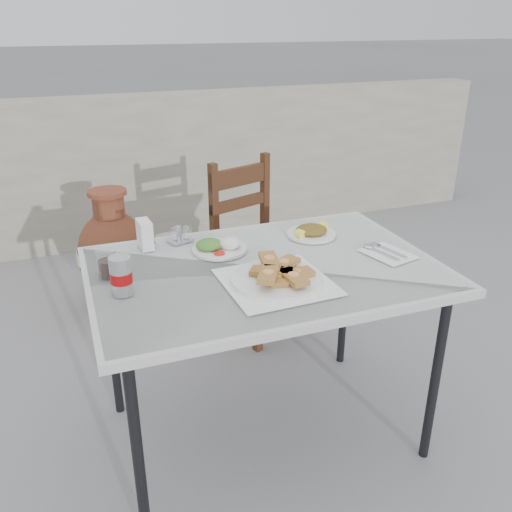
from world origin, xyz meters
name	(u,v)px	position (x,y,z in m)	size (l,w,h in m)	color
ground	(282,407)	(0.00, 0.00, 0.00)	(80.00, 80.00, 0.00)	slate
cafe_table	(265,279)	(-0.15, -0.12, 0.78)	(1.40, 0.96, 0.84)	black
pide_plate	(277,274)	(-0.16, -0.27, 0.88)	(0.40, 0.40, 0.08)	white
salad_rice_plate	(219,246)	(-0.27, 0.09, 0.86)	(0.23, 0.23, 0.06)	silver
salad_chopped_plate	(311,231)	(0.18, 0.11, 0.86)	(0.22, 0.22, 0.05)	silver
soda_can	(121,276)	(-0.71, -0.15, 0.91)	(0.08, 0.08, 0.14)	silver
cola_glass	(107,265)	(-0.74, 0.01, 0.89)	(0.08, 0.08, 0.11)	white
napkin_holder	(145,234)	(-0.55, 0.24, 0.90)	(0.07, 0.11, 0.12)	white
condiment_caddy	(180,236)	(-0.40, 0.26, 0.87)	(0.12, 0.10, 0.07)	silver
cutlery_napkin	(385,252)	(0.37, -0.18, 0.85)	(0.20, 0.24, 0.02)	white
chair	(257,245)	(0.18, 0.80, 0.53)	(0.57, 0.57, 1.02)	black
terracotta_urn	(114,255)	(-0.59, 1.33, 0.37)	(0.46, 0.46, 0.80)	brown
back_wall	(164,167)	(0.00, 2.50, 0.60)	(6.00, 0.25, 1.20)	#A19786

